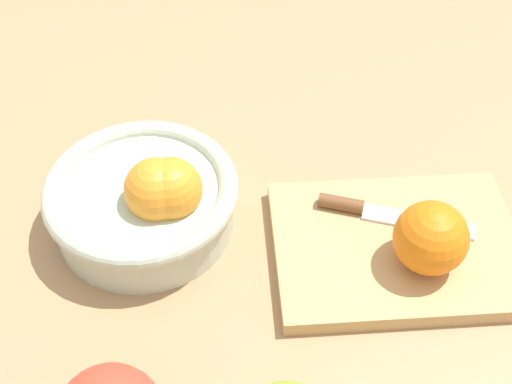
# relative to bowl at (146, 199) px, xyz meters

# --- Properties ---
(ground_plane) EXTENTS (2.40, 2.40, 0.00)m
(ground_plane) POSITION_rel_bowl_xyz_m (0.19, -0.07, -0.04)
(ground_plane) COLOR tan
(bowl) EXTENTS (0.19, 0.19, 0.09)m
(bowl) POSITION_rel_bowl_xyz_m (0.00, 0.00, 0.00)
(bowl) COLOR beige
(bowl) RESTS_ON ground_plane
(cutting_board) EXTENTS (0.26, 0.21, 0.02)m
(cutting_board) POSITION_rel_bowl_xyz_m (0.25, -0.01, -0.03)
(cutting_board) COLOR tan
(cutting_board) RESTS_ON ground_plane
(orange_on_board) EXTENTS (0.07, 0.07, 0.07)m
(orange_on_board) POSITION_rel_bowl_xyz_m (0.27, -0.03, 0.01)
(orange_on_board) COLOR orange
(orange_on_board) RESTS_ON cutting_board
(knife) EXTENTS (0.16, 0.04, 0.01)m
(knife) POSITION_rel_bowl_xyz_m (0.22, 0.02, -0.02)
(knife) COLOR silver
(knife) RESTS_ON cutting_board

